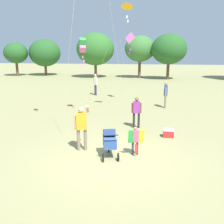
{
  "coord_description": "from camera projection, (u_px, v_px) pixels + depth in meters",
  "views": [
    {
      "loc": [
        1.23,
        -8.09,
        3.71
      ],
      "look_at": [
        -0.24,
        1.61,
        1.3
      ],
      "focal_mm": 40.78,
      "sensor_mm": 36.0,
      "label": 1
    }
  ],
  "objects": [
    {
      "name": "kite_orange_delta",
      "position": [
        130.0,
        40.0,
        17.48
      ],
      "size": [
        0.84,
        2.15,
        4.9
      ],
      "color": "pink",
      "rests_on": "ground"
    },
    {
      "name": "treeline_distant",
      "position": [
        155.0,
        48.0,
        33.02
      ],
      "size": [
        43.3,
        6.78,
        6.92
      ],
      "color": "brown",
      "rests_on": "ground"
    },
    {
      "name": "cooler_box",
      "position": [
        168.0,
        133.0,
        11.07
      ],
      "size": [
        0.45,
        0.33,
        0.35
      ],
      "color": "red",
      "rests_on": "ground"
    },
    {
      "name": "kite_blue_high",
      "position": [
        83.0,
        45.0,
        14.28
      ],
      "size": [
        2.05,
        2.57,
        4.37
      ],
      "color": "green",
      "rests_on": "ground"
    },
    {
      "name": "person_couple_left",
      "position": [
        137.0,
        110.0,
        12.22
      ],
      "size": [
        0.49,
        0.22,
        1.52
      ],
      "color": "#232328",
      "rests_on": "ground"
    },
    {
      "name": "person_kid_running",
      "position": [
        166.0,
        93.0,
        16.48
      ],
      "size": [
        0.26,
        0.54,
        1.68
      ],
      "color": "#7F705B",
      "rests_on": "ground"
    },
    {
      "name": "kite_green_novelty",
      "position": [
        127.0,
        8.0,
        13.93
      ],
      "size": [
        0.72,
        4.26,
        6.2
      ],
      "color": "#F4A319",
      "rests_on": "ground"
    },
    {
      "name": "child_with_butterfly_kite",
      "position": [
        135.0,
        138.0,
        9.06
      ],
      "size": [
        0.59,
        0.42,
        1.05
      ],
      "color": "#33384C",
      "rests_on": "ground"
    },
    {
      "name": "stroller",
      "position": [
        110.0,
        140.0,
        8.95
      ],
      "size": [
        0.7,
        1.12,
        1.03
      ],
      "color": "black",
      "rests_on": "ground"
    },
    {
      "name": "ground_plane",
      "position": [
        112.0,
        159.0,
        8.83
      ],
      "size": [
        120.0,
        120.0,
        0.0
      ],
      "primitive_type": "plane",
      "color": "#938E5B"
    },
    {
      "name": "person_red_shirt",
      "position": [
        95.0,
        83.0,
        21.14
      ],
      "size": [
        0.37,
        0.52,
        1.77
      ],
      "color": "#33384C",
      "rests_on": "ground"
    },
    {
      "name": "person_adult_flyer",
      "position": [
        82.0,
        124.0,
        9.42
      ],
      "size": [
        0.56,
        0.58,
        1.77
      ],
      "color": "#7F705B",
      "rests_on": "ground"
    }
  ]
}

